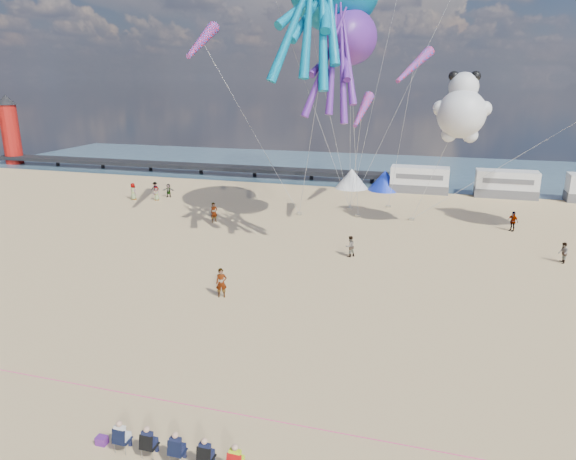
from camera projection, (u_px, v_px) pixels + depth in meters
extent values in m
plane|color=#DCB97F|center=(260.00, 351.00, 25.39)|extent=(120.00, 120.00, 0.00)
plane|color=#39596D|center=(381.00, 169.00, 76.04)|extent=(120.00, 120.00, 0.00)
cube|color=black|center=(175.00, 165.00, 73.06)|extent=(60.00, 3.00, 0.50)
cylinder|color=#A5140F|center=(11.00, 135.00, 79.49)|extent=(2.60, 2.60, 9.00)
cube|color=silver|center=(419.00, 179.00, 60.22)|extent=(6.60, 2.50, 3.00)
cube|color=silver|center=(506.00, 184.00, 57.69)|extent=(6.60, 2.50, 3.00)
cone|color=white|center=(352.00, 178.00, 62.42)|extent=(4.00, 4.00, 2.40)
cone|color=#1933CC|center=(385.00, 180.00, 61.36)|extent=(4.00, 4.00, 2.40)
cube|color=#5B217B|center=(102.00, 440.00, 18.87)|extent=(0.40, 0.30, 0.32)
cylinder|color=#F2338C|center=(220.00, 411.00, 20.78)|extent=(34.00, 0.03, 0.03)
imported|color=tan|center=(221.00, 283.00, 31.38)|extent=(0.79, 0.65, 1.84)
imported|color=#7F6659|center=(133.00, 191.00, 56.66)|extent=(0.80, 0.69, 1.84)
imported|color=#7F6659|center=(350.00, 246.00, 38.54)|extent=(0.92, 0.93, 1.62)
imported|color=#7F6659|center=(155.00, 188.00, 59.04)|extent=(0.84, 0.72, 1.49)
imported|color=#7F6659|center=(513.00, 221.00, 44.97)|extent=(1.29, 1.28, 1.79)
imported|color=#7F6659|center=(169.00, 191.00, 57.82)|extent=(0.94, 0.52, 1.52)
imported|color=#7F6659|center=(214.00, 212.00, 47.74)|extent=(1.51, 1.70, 1.87)
imported|color=#7F6659|center=(156.00, 193.00, 56.33)|extent=(0.63, 0.49, 1.52)
imported|color=#7F6659|center=(563.00, 253.00, 37.19)|extent=(0.52, 0.78, 1.56)
cube|color=gray|center=(299.00, 214.00, 50.46)|extent=(0.50, 0.35, 0.22)
cube|color=gray|center=(358.00, 215.00, 49.88)|extent=(0.50, 0.35, 0.22)
cube|color=gray|center=(412.00, 219.00, 48.49)|extent=(0.50, 0.35, 0.22)
cube|color=gray|center=(388.00, 206.00, 53.39)|extent=(0.50, 0.35, 0.22)
cube|color=gray|center=(350.00, 208.00, 52.56)|extent=(0.50, 0.35, 0.22)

